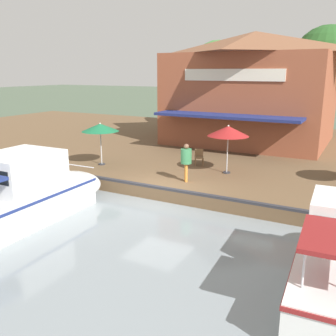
{
  "coord_description": "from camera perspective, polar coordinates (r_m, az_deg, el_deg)",
  "views": [
    {
      "loc": [
        13.13,
        7.53,
        5.44
      ],
      "look_at": [
        -1.0,
        -0.06,
        1.3
      ],
      "focal_mm": 40.0,
      "sensor_mm": 36.0,
      "label": 1
    }
  ],
  "objects": [
    {
      "name": "ground_plane",
      "position": [
        16.09,
        -1.52,
        -5.3
      ],
      "size": [
        220.0,
        220.0,
        0.0
      ],
      "primitive_type": "plane",
      "color": "#4C5B47"
    },
    {
      "name": "quay_deck",
      "position": [
        25.79,
        10.69,
        2.73
      ],
      "size": [
        22.0,
        56.0,
        0.6
      ],
      "primitive_type": "cube",
      "color": "brown",
      "rests_on": "ground"
    },
    {
      "name": "quay_edge_fender",
      "position": [
        15.96,
        -1.35,
        -3.0
      ],
      "size": [
        0.2,
        50.4,
        0.1
      ],
      "primitive_type": "cube",
      "color": "#2D2D33",
      "rests_on": "quay_deck"
    },
    {
      "name": "waterfront_restaurant",
      "position": [
        27.4,
        12.77,
        11.96
      ],
      "size": [
        10.93,
        10.82,
        7.49
      ],
      "color": "brown",
      "rests_on": "quay_deck"
    },
    {
      "name": "patio_umbrella_mid_patio_right",
      "position": [
        20.0,
        -10.3,
        6.09
      ],
      "size": [
        1.95,
        1.95,
        2.25
      ],
      "color": "#B7B7B7",
      "rests_on": "quay_deck"
    },
    {
      "name": "patio_umbrella_far_corner",
      "position": [
        18.2,
        9.16,
        5.58
      ],
      "size": [
        1.99,
        1.99,
        2.37
      ],
      "color": "#B7B7B7",
      "rests_on": "quay_deck"
    },
    {
      "name": "cafe_chair_under_first_umbrella",
      "position": [
        19.97,
        4.76,
        1.81
      ],
      "size": [
        0.6,
        0.6,
        0.85
      ],
      "color": "brown",
      "rests_on": "quay_deck"
    },
    {
      "name": "person_at_quay_edge",
      "position": [
        16.76,
        2.79,
        1.54
      ],
      "size": [
        0.49,
        0.49,
        1.74
      ],
      "color": "orange",
      "rests_on": "quay_deck"
    },
    {
      "name": "motorboat_nearest_quay",
      "position": [
        14.83,
        -22.52,
        -4.38
      ],
      "size": [
        9.24,
        3.06,
        2.49
      ],
      "color": "white",
      "rests_on": "river_water"
    },
    {
      "name": "tree_upstream_bank",
      "position": [
        33.99,
        7.17,
        14.62
      ],
      "size": [
        5.0,
        4.76,
        7.5
      ],
      "color": "brown",
      "rests_on": "quay_deck"
    },
    {
      "name": "tree_behind_restaurant",
      "position": [
        30.16,
        22.63,
        14.68
      ],
      "size": [
        5.15,
        4.9,
        8.1
      ],
      "color": "brown",
      "rests_on": "quay_deck"
    }
  ]
}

